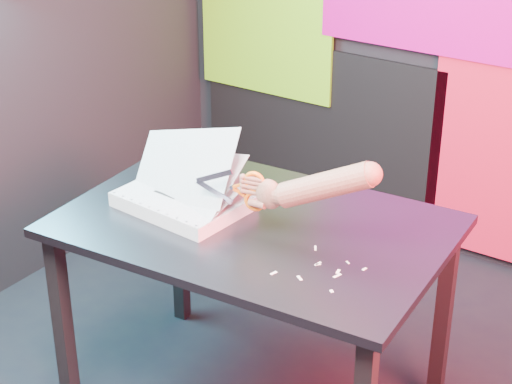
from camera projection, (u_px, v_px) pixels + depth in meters
The scene contains 7 objects.
room at pixel (291, 51), 2.36m from camera, with size 3.01×3.01×2.71m.
backdrop at pixel (486, 61), 3.59m from camera, with size 2.88×0.05×2.08m.
work_table at pixel (254, 246), 2.77m from camera, with size 1.27×0.90×0.75m.
printout_stack at pixel (183, 199), 2.82m from camera, with size 0.45×0.33×0.30m.
scissors at pixel (250, 191), 2.61m from camera, with size 0.23×0.05×0.14m.
hand_forearm at pixel (316, 186), 2.51m from camera, with size 0.42×0.13×0.21m.
paper_clippings at pixel (321, 270), 2.47m from camera, with size 0.22×0.22×0.00m.
Camera 1 is at (1.21, -1.95, 2.04)m, focal length 60.00 mm.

